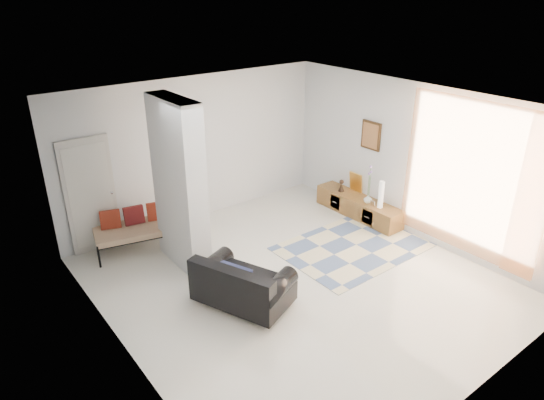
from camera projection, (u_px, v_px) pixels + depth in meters
floor at (296, 281)px, 7.70m from camera, size 6.00×6.00×0.00m
ceiling at (300, 107)px, 6.54m from camera, size 6.00×6.00×0.00m
wall_back at (196, 150)px, 9.28m from camera, size 6.00×0.00×6.00m
wall_front at (489, 297)px, 4.96m from camera, size 6.00×0.00×6.00m
wall_left at (117, 261)px, 5.58m from camera, size 0.00×6.00×6.00m
wall_right at (415, 162)px, 8.65m from camera, size 0.00×6.00×6.00m
partition_column at (179, 185)px, 7.65m from camera, size 0.35×1.20×2.80m
hallway_door at (90, 196)px, 8.23m from camera, size 0.85×0.06×2.04m
curtain at (471, 179)px, 7.76m from camera, size 0.00×2.55×2.55m
wall_art at (371, 135)px, 9.27m from camera, size 0.04×0.45×0.55m
media_console at (358, 206)px, 9.76m from camera, size 0.45×1.97×0.80m
loveseat at (241, 285)px, 6.95m from camera, size 1.26×1.58×0.76m
daybed at (144, 226)px, 8.52m from camera, size 1.85×1.11×0.77m
area_rug at (356, 245)px, 8.73m from camera, size 2.70×1.80×0.01m
cylinder_lamp at (381, 195)px, 9.16m from camera, size 0.10×0.10×0.53m
bronze_figurine at (341, 186)px, 9.92m from camera, size 0.14×0.14×0.25m
vase at (368, 199)px, 9.42m from camera, size 0.19×0.19×0.17m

